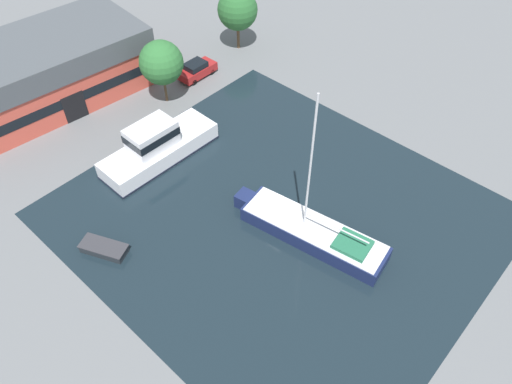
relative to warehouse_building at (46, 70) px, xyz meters
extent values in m
plane|color=slate|center=(3.10, -26.96, -3.09)|extent=(440.00, 440.00, 0.00)
cube|color=black|center=(3.10, -26.96, -3.09)|extent=(27.96, 30.99, 0.01)
cube|color=#C64C3D|center=(0.00, 0.00, -1.12)|extent=(19.21, 11.55, 3.94)
cube|color=#474C51|center=(0.00, 0.00, 1.93)|extent=(19.78, 11.90, 2.16)
cube|color=black|center=(-0.50, -4.86, -1.71)|extent=(2.19, 0.28, 2.76)
cube|color=black|center=(-0.50, -4.86, -0.92)|extent=(15.49, 1.62, 0.98)
cylinder|color=brown|center=(7.17, -8.88, -1.72)|extent=(0.25, 0.25, 2.74)
sphere|color=#2D6B33|center=(7.17, -8.88, 1.23)|extent=(4.19, 4.19, 4.19)
cylinder|color=brown|center=(19.32, -7.15, -1.65)|extent=(0.32, 0.32, 2.89)
sphere|color=#28602D|center=(19.32, -7.15, 1.43)|extent=(4.36, 4.36, 4.36)
cube|color=maroon|center=(12.17, -7.99, -2.39)|extent=(4.23, 1.94, 0.85)
cube|color=black|center=(12.00, -7.99, -1.67)|extent=(2.21, 1.69, 0.58)
cube|color=black|center=(13.11, -7.98, -1.70)|extent=(0.06, 1.52, 0.46)
cylinder|color=black|center=(13.47, -7.13, -2.79)|extent=(0.60, 0.21, 0.60)
cylinder|color=black|center=(13.48, -8.82, -2.79)|extent=(0.60, 0.21, 0.60)
cylinder|color=black|center=(10.85, -7.16, -2.79)|extent=(0.60, 0.21, 0.60)
cylinder|color=black|center=(10.87, -8.85, -2.79)|extent=(0.60, 0.21, 0.60)
cube|color=#19234C|center=(3.12, -30.45, -2.47)|extent=(4.67, 11.60, 1.22)
cube|color=#19234C|center=(2.17, -24.28, -2.47)|extent=(1.51, 1.39, 1.22)
cube|color=silver|center=(3.12, -30.45, -1.82)|extent=(4.48, 11.14, 0.08)
cylinder|color=silver|center=(2.99, -29.61, 4.00)|extent=(0.16, 0.16, 11.55)
cylinder|color=silver|center=(3.37, -32.12, -0.68)|extent=(0.89, 5.03, 0.12)
cube|color=#236647|center=(3.59, -33.51, -1.63)|extent=(2.45, 2.77, 0.30)
cube|color=white|center=(1.28, -14.92, -2.28)|extent=(10.73, 3.72, 1.61)
cube|color=black|center=(1.28, -14.92, -2.94)|extent=(10.84, 3.79, 0.18)
cube|color=silver|center=(0.75, -14.91, -0.39)|extent=(4.10, 2.61, 2.17)
cube|color=black|center=(0.75, -14.91, -0.17)|extent=(4.18, 2.68, 0.69)
cube|color=#23282D|center=(-8.23, -19.81, -2.78)|extent=(2.62, 3.65, 0.60)
cube|color=#333338|center=(-8.23, -19.81, -2.44)|extent=(2.75, 3.81, 0.08)
camera|label=1|loc=(-17.17, -43.12, 26.65)|focal=35.00mm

